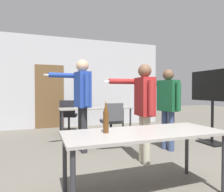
{
  "coord_description": "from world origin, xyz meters",
  "views": [
    {
      "loc": [
        -1.37,
        -1.5,
        1.2
      ],
      "look_at": [
        -0.03,
        2.24,
        1.1
      ],
      "focal_mm": 32.0,
      "sensor_mm": 36.0,
      "label": 1
    }
  ],
  "objects_px": {
    "person_near_casual": "(82,95)",
    "office_chair_near_pushed": "(112,123)",
    "office_chair_mid_tucked": "(68,117)",
    "person_far_watching": "(144,103)",
    "person_left_plaid": "(168,101)",
    "tv_screen": "(213,96)",
    "beer_bottle": "(106,118)"
  },
  "relations": [
    {
      "from": "office_chair_near_pushed",
      "to": "office_chair_mid_tucked",
      "type": "height_order",
      "value": "office_chair_mid_tucked"
    },
    {
      "from": "tv_screen",
      "to": "office_chair_near_pushed",
      "type": "bearing_deg",
      "value": -117.15
    },
    {
      "from": "person_near_casual",
      "to": "beer_bottle",
      "type": "xyz_separation_m",
      "value": [
        -0.08,
        -1.8,
        -0.21
      ]
    },
    {
      "from": "person_left_plaid",
      "to": "office_chair_mid_tucked",
      "type": "distance_m",
      "value": 3.1
    },
    {
      "from": "person_left_plaid",
      "to": "office_chair_mid_tucked",
      "type": "height_order",
      "value": "person_left_plaid"
    },
    {
      "from": "person_left_plaid",
      "to": "beer_bottle",
      "type": "xyz_separation_m",
      "value": [
        -1.74,
        -1.33,
        -0.09
      ]
    },
    {
      "from": "person_near_casual",
      "to": "person_left_plaid",
      "type": "relative_size",
      "value": 1.11
    },
    {
      "from": "office_chair_mid_tucked",
      "to": "beer_bottle",
      "type": "height_order",
      "value": "beer_bottle"
    },
    {
      "from": "office_chair_near_pushed",
      "to": "beer_bottle",
      "type": "relative_size",
      "value": 2.58
    },
    {
      "from": "person_far_watching",
      "to": "office_chair_near_pushed",
      "type": "relative_size",
      "value": 1.8
    },
    {
      "from": "tv_screen",
      "to": "person_left_plaid",
      "type": "relative_size",
      "value": 1.03
    },
    {
      "from": "tv_screen",
      "to": "office_chair_near_pushed",
      "type": "height_order",
      "value": "tv_screen"
    },
    {
      "from": "person_left_plaid",
      "to": "office_chair_mid_tucked",
      "type": "relative_size",
      "value": 1.76
    },
    {
      "from": "tv_screen",
      "to": "person_near_casual",
      "type": "relative_size",
      "value": 0.93
    },
    {
      "from": "person_near_casual",
      "to": "office_chair_near_pushed",
      "type": "height_order",
      "value": "person_near_casual"
    },
    {
      "from": "person_left_plaid",
      "to": "office_chair_near_pushed",
      "type": "xyz_separation_m",
      "value": [
        -0.8,
        1.13,
        -0.57
      ]
    },
    {
      "from": "beer_bottle",
      "to": "office_chair_mid_tucked",
      "type": "bearing_deg",
      "value": 88.72
    },
    {
      "from": "tv_screen",
      "to": "beer_bottle",
      "type": "relative_size",
      "value": 4.74
    },
    {
      "from": "person_near_casual",
      "to": "person_far_watching",
      "type": "xyz_separation_m",
      "value": [
        0.84,
        -0.99,
        -0.11
      ]
    },
    {
      "from": "tv_screen",
      "to": "person_far_watching",
      "type": "distance_m",
      "value": 2.18
    },
    {
      "from": "tv_screen",
      "to": "person_far_watching",
      "type": "xyz_separation_m",
      "value": [
        -2.09,
        -0.6,
        -0.09
      ]
    },
    {
      "from": "person_far_watching",
      "to": "office_chair_mid_tucked",
      "type": "bearing_deg",
      "value": 19.58
    },
    {
      "from": "tv_screen",
      "to": "office_chair_mid_tucked",
      "type": "xyz_separation_m",
      "value": [
        -2.92,
        2.49,
        -0.65
      ]
    },
    {
      "from": "person_far_watching",
      "to": "office_chair_mid_tucked",
      "type": "distance_m",
      "value": 3.24
    },
    {
      "from": "person_far_watching",
      "to": "beer_bottle",
      "type": "bearing_deg",
      "value": 136.0
    },
    {
      "from": "office_chair_mid_tucked",
      "to": "person_far_watching",
      "type": "bearing_deg",
      "value": -58.48
    },
    {
      "from": "tv_screen",
      "to": "office_chair_mid_tucked",
      "type": "bearing_deg",
      "value": -130.42
    },
    {
      "from": "person_near_casual",
      "to": "office_chair_near_pushed",
      "type": "distance_m",
      "value": 1.29
    },
    {
      "from": "person_far_watching",
      "to": "office_chair_mid_tucked",
      "type": "relative_size",
      "value": 1.76
    },
    {
      "from": "beer_bottle",
      "to": "person_far_watching",
      "type": "bearing_deg",
      "value": 41.46
    },
    {
      "from": "tv_screen",
      "to": "person_far_watching",
      "type": "bearing_deg",
      "value": -74.09
    },
    {
      "from": "person_near_casual",
      "to": "person_left_plaid",
      "type": "bearing_deg",
      "value": -113.53
    }
  ]
}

